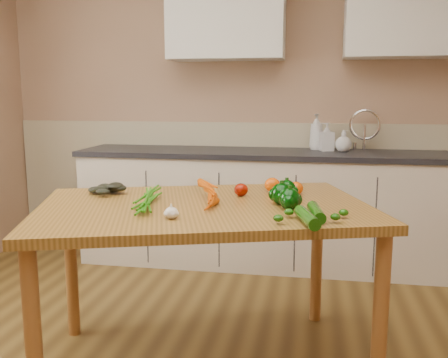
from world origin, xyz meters
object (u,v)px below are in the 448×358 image
object	(u,v)px
leafy_greens	(102,184)
garlic_bulb	(171,213)
table	(204,223)
tomato_b	(272,185)
zucchini_b	(307,217)
soap_bottle_b	(327,137)
zucchini_a	(316,212)
pepper_c	(290,199)
carrot_bunch	(190,195)
tomato_c	(296,188)
pepper_a	(282,194)
pepper_b	(287,190)
soap_bottle_c	(344,141)
tomato_a	(241,190)
soap_bottle_a	(316,132)

from	to	relation	value
leafy_greens	garlic_bulb	world-z (taller)	leafy_greens
table	tomato_b	bearing A→B (deg)	33.66
zucchini_b	table	bearing A→B (deg)	149.87
soap_bottle_b	zucchini_a	size ratio (longest dim) A/B	0.96
garlic_bulb	pepper_c	xyz separation A→B (m)	(0.48, 0.26, 0.02)
soap_bottle_b	zucchini_b	xyz separation A→B (m)	(-0.12, -1.96, -0.16)
carrot_bunch	tomato_c	xyz separation A→B (m)	(0.49, 0.30, -0.00)
pepper_a	tomato_b	xyz separation A→B (m)	(-0.07, 0.30, -0.01)
leafy_greens	pepper_c	xyz separation A→B (m)	(0.96, -0.16, -0.01)
leafy_greens	zucchini_b	bearing A→B (deg)	-21.22
leafy_greens	pepper_a	xyz separation A→B (m)	(0.92, -0.07, -0.00)
zucchini_a	table	bearing A→B (deg)	160.80
pepper_b	zucchini_b	size ratio (longest dim) A/B	0.41
tomato_c	tomato_b	bearing A→B (deg)	155.35
soap_bottle_c	zucchini_a	world-z (taller)	soap_bottle_c
table	soap_bottle_b	world-z (taller)	soap_bottle_b
soap_bottle_b	pepper_c	bearing A→B (deg)	-22.32
garlic_bulb	pepper_b	bearing A→B (deg)	46.49
leafy_greens	tomato_c	size ratio (longest dim) A/B	2.98
pepper_b	zucchini_b	world-z (taller)	pepper_b
soap_bottle_c	soap_bottle_b	bearing A→B (deg)	88.01
pepper_b	pepper_c	xyz separation A→B (m)	(0.03, -0.21, -0.00)
pepper_c	carrot_bunch	bearing A→B (deg)	174.63
tomato_a	zucchini_b	size ratio (longest dim) A/B	0.30
tomato_b	tomato_c	world-z (taller)	tomato_b
soap_bottle_c	pepper_b	size ratio (longest dim) A/B	1.68
pepper_c	zucchini_a	bearing A→B (deg)	-51.08
soap_bottle_a	soap_bottle_c	size ratio (longest dim) A/B	1.76
soap_bottle_a	tomato_b	bearing A→B (deg)	-81.55
soap_bottle_a	leafy_greens	distance (m)	1.96
leafy_greens	pepper_b	distance (m)	0.94
garlic_bulb	pepper_a	xyz separation A→B (m)	(0.43, 0.36, 0.03)
zucchini_b	pepper_b	bearing A→B (deg)	103.09
carrot_bunch	pepper_b	distance (m)	0.48
tomato_b	garlic_bulb	bearing A→B (deg)	-118.96
soap_bottle_a	tomato_a	xyz separation A→B (m)	(-0.38, -1.53, -0.19)
pepper_c	tomato_c	distance (m)	0.34
pepper_c	soap_bottle_c	bearing A→B (deg)	79.21
pepper_b	tomato_b	bearing A→B (deg)	114.97
leafy_greens	pepper_c	distance (m)	0.98
soap_bottle_b	leafy_greens	xyz separation A→B (m)	(-1.16, -1.55, -0.13)
soap_bottle_a	soap_bottle_c	world-z (taller)	soap_bottle_a
zucchini_b	pepper_a	bearing A→B (deg)	110.04
soap_bottle_a	carrot_bunch	bearing A→B (deg)	-90.94
carrot_bunch	tomato_a	xyz separation A→B (m)	(0.22, 0.21, -0.01)
table	tomato_c	bearing A→B (deg)	18.44
leafy_greens	tomato_a	size ratio (longest dim) A/B	3.09
soap_bottle_b	tomato_a	world-z (taller)	soap_bottle_b
soap_bottle_b	garlic_bulb	bearing A→B (deg)	-34.58
tomato_a	tomato_b	xyz separation A→B (m)	(0.15, 0.14, 0.00)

